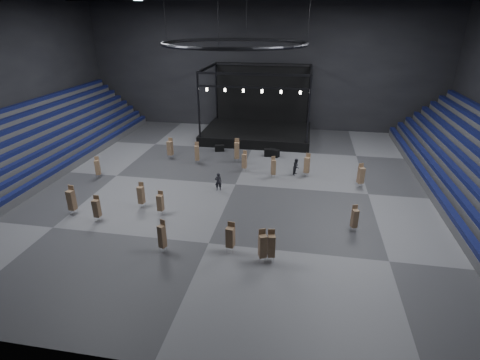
% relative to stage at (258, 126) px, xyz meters
% --- Properties ---
extents(floor, '(50.00, 50.00, 0.00)m').
position_rel_stage_xyz_m(floor, '(-0.00, -16.24, -1.45)').
color(floor, '#565659').
rests_on(floor, ground).
extents(wall_back, '(50.00, 0.20, 18.00)m').
position_rel_stage_xyz_m(wall_back, '(-0.00, 4.76, 7.55)').
color(wall_back, black).
rests_on(wall_back, ground).
extents(wall_front, '(50.00, 0.20, 18.00)m').
position_rel_stage_xyz_m(wall_front, '(-0.00, -37.24, 7.55)').
color(wall_front, black).
rests_on(wall_front, ground).
extents(bleachers_left, '(7.20, 40.00, 6.40)m').
position_rel_stage_xyz_m(bleachers_left, '(-22.94, -16.24, 0.28)').
color(bleachers_left, '#464548').
rests_on(bleachers_left, floor).
extents(stage, '(14.00, 10.00, 9.20)m').
position_rel_stage_xyz_m(stage, '(0.00, 0.00, 0.00)').
color(stage, black).
rests_on(stage, floor).
extents(truss_ring, '(12.30, 12.30, 5.15)m').
position_rel_stage_xyz_m(truss_ring, '(-0.00, -16.24, 11.55)').
color(truss_ring, black).
rests_on(truss_ring, ceiling).
extents(flight_case_left, '(1.25, 0.86, 0.76)m').
position_rel_stage_xyz_m(flight_case_left, '(-3.74, -6.89, -1.07)').
color(flight_case_left, black).
rests_on(flight_case_left, floor).
extents(flight_case_mid, '(1.36, 0.79, 0.86)m').
position_rel_stage_xyz_m(flight_case_mid, '(2.45, -7.62, -1.02)').
color(flight_case_mid, black).
rests_on(flight_case_mid, floor).
extents(flight_case_right, '(1.45, 1.10, 0.87)m').
position_rel_stage_xyz_m(flight_case_right, '(2.91, -7.65, -1.02)').
color(flight_case_right, black).
rests_on(flight_case_right, floor).
extents(chair_stack_0, '(0.57, 0.57, 2.54)m').
position_rel_stage_xyz_m(chair_stack_0, '(-12.12, -24.43, -0.12)').
color(chair_stack_0, silver).
rests_on(chair_stack_0, floor).
extents(chair_stack_1, '(0.55, 0.55, 2.16)m').
position_rel_stage_xyz_m(chair_stack_1, '(10.47, -23.12, -0.33)').
color(chair_stack_1, silver).
rests_on(chair_stack_1, floor).
extents(chair_stack_2, '(0.63, 0.63, 2.43)m').
position_rel_stage_xyz_m(chair_stack_2, '(6.77, -12.89, -0.19)').
color(chair_stack_2, silver).
rests_on(chair_stack_2, floor).
extents(chair_stack_3, '(0.56, 0.56, 2.45)m').
position_rel_stage_xyz_m(chair_stack_3, '(-2.88, -28.23, -0.21)').
color(chair_stack_3, silver).
rests_on(chair_stack_3, floor).
extents(chair_stack_4, '(0.63, 0.63, 2.43)m').
position_rel_stage_xyz_m(chair_stack_4, '(-8.73, -10.35, -0.16)').
color(chair_stack_4, silver).
rests_on(chair_stack_4, floor).
extents(chair_stack_5, '(0.61, 0.61, 2.27)m').
position_rel_stage_xyz_m(chair_stack_5, '(1.77, -27.46, -0.23)').
color(chair_stack_5, silver).
rests_on(chair_stack_5, floor).
extents(chair_stack_6, '(0.55, 0.55, 2.45)m').
position_rel_stage_xyz_m(chair_stack_6, '(-5.26, -11.34, -0.19)').
color(chair_stack_6, silver).
rests_on(chair_stack_6, floor).
extents(chair_stack_7, '(0.52, 0.52, 2.29)m').
position_rel_stage_xyz_m(chair_stack_7, '(-7.03, -22.27, -0.25)').
color(chair_stack_7, silver).
rests_on(chair_stack_7, floor).
extents(chair_stack_8, '(0.54, 0.54, 2.25)m').
position_rel_stage_xyz_m(chair_stack_8, '(3.44, -13.84, -0.29)').
color(chair_stack_8, silver).
rests_on(chair_stack_8, floor).
extents(chair_stack_9, '(0.56, 0.56, 2.35)m').
position_rel_stage_xyz_m(chair_stack_9, '(4.65, -28.05, -0.23)').
color(chair_stack_9, silver).
rests_on(chair_stack_9, floor).
extents(chair_stack_10, '(0.48, 0.48, 2.20)m').
position_rel_stage_xyz_m(chair_stack_10, '(-9.54, -25.10, -0.29)').
color(chair_stack_10, silver).
rests_on(chair_stack_10, floor).
extents(chair_stack_11, '(0.68, 0.68, 2.38)m').
position_rel_stage_xyz_m(chair_stack_11, '(11.86, -14.73, -0.19)').
color(chair_stack_11, silver).
rests_on(chair_stack_11, floor).
extents(chair_stack_12, '(0.51, 0.51, 2.09)m').
position_rel_stage_xyz_m(chair_stack_12, '(-4.96, -23.20, -0.34)').
color(chair_stack_12, silver).
rests_on(chair_stack_12, floor).
extents(chair_stack_13, '(0.57, 0.57, 2.71)m').
position_rel_stage_xyz_m(chair_stack_13, '(-1.01, -10.08, -0.05)').
color(chair_stack_13, silver).
rests_on(chair_stack_13, floor).
extents(chair_stack_14, '(0.51, 0.51, 2.25)m').
position_rel_stage_xyz_m(chair_stack_14, '(0.27, -12.66, -0.29)').
color(chair_stack_14, silver).
rests_on(chair_stack_14, floor).
extents(chair_stack_15, '(0.64, 0.64, 2.42)m').
position_rel_stage_xyz_m(chair_stack_15, '(4.09, -28.22, -0.19)').
color(chair_stack_15, silver).
rests_on(chair_stack_15, floor).
extents(chair_stack_16, '(0.55, 0.55, 2.24)m').
position_rel_stage_xyz_m(chair_stack_16, '(-14.00, -17.02, -0.29)').
color(chair_stack_16, silver).
rests_on(chair_stack_16, floor).
extents(man_center, '(0.74, 0.61, 1.75)m').
position_rel_stage_xyz_m(man_center, '(-1.34, -17.79, -0.58)').
color(man_center, black).
rests_on(man_center, floor).
extents(crew_member, '(0.89, 1.01, 1.72)m').
position_rel_stage_xyz_m(crew_member, '(5.71, -12.66, -0.59)').
color(crew_member, black).
rests_on(crew_member, floor).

